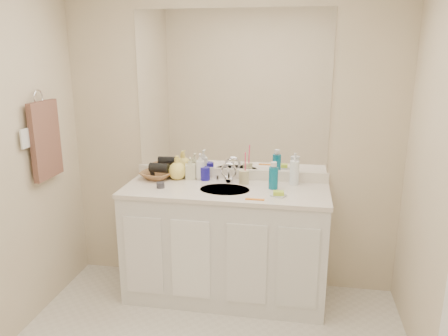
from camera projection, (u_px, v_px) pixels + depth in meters
name	position (u px, v px, depth m)	size (l,w,h in m)	color
wall_back	(231.00, 139.00, 3.39)	(2.60, 0.02, 2.40)	beige
vanity_cabinet	(225.00, 245.00, 3.34)	(1.50, 0.55, 0.85)	silver
countertop	(225.00, 190.00, 3.22)	(1.52, 0.57, 0.03)	silver
backsplash	(231.00, 174.00, 3.45)	(1.52, 0.03, 0.08)	silver
sink_basin	(225.00, 191.00, 3.20)	(0.37, 0.37, 0.02)	beige
faucet	(229.00, 175.00, 3.35)	(0.02, 0.02, 0.11)	silver
mirror	(231.00, 92.00, 3.29)	(1.48, 0.01, 1.20)	white
blue_mug	(205.00, 174.00, 3.41)	(0.08, 0.08, 0.10)	#1B1591
tan_cup	(244.00, 177.00, 3.32)	(0.08, 0.08, 0.10)	beige
toothbrush	(245.00, 165.00, 3.29)	(0.01, 0.01, 0.20)	#FF436D
mouthwash_bottle	(273.00, 178.00, 3.19)	(0.07, 0.07, 0.16)	#0B6787
clear_pump_bottle	(294.00, 173.00, 3.29)	(0.07, 0.07, 0.18)	white
soap_dish	(278.00, 196.00, 3.04)	(0.09, 0.07, 0.01)	silver
green_soap	(279.00, 193.00, 3.04)	(0.07, 0.05, 0.03)	#ADD233
orange_comb	(255.00, 199.00, 2.98)	(0.13, 0.03, 0.01)	orange
dark_jar	(161.00, 185.00, 3.23)	(0.06, 0.06, 0.04)	#36353C
soap_bottle_white	(200.00, 166.00, 3.42)	(0.08, 0.08, 0.21)	white
soap_bottle_cream	(190.00, 168.00, 3.44)	(0.08, 0.08, 0.17)	beige
soap_bottle_yellow	(177.00, 167.00, 3.43)	(0.14, 0.14, 0.19)	#FCE362
wicker_basket	(157.00, 175.00, 3.45)	(0.25, 0.25, 0.06)	brown
hair_dryer	(159.00, 168.00, 3.43)	(0.08, 0.08, 0.15)	black
towel_ring	(38.00, 97.00, 3.01)	(0.11, 0.11, 0.01)	silver
hand_towel	(46.00, 140.00, 3.09)	(0.04, 0.32, 0.55)	#4D3129
switch_plate	(25.00, 139.00, 2.89)	(0.01, 0.09, 0.13)	white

